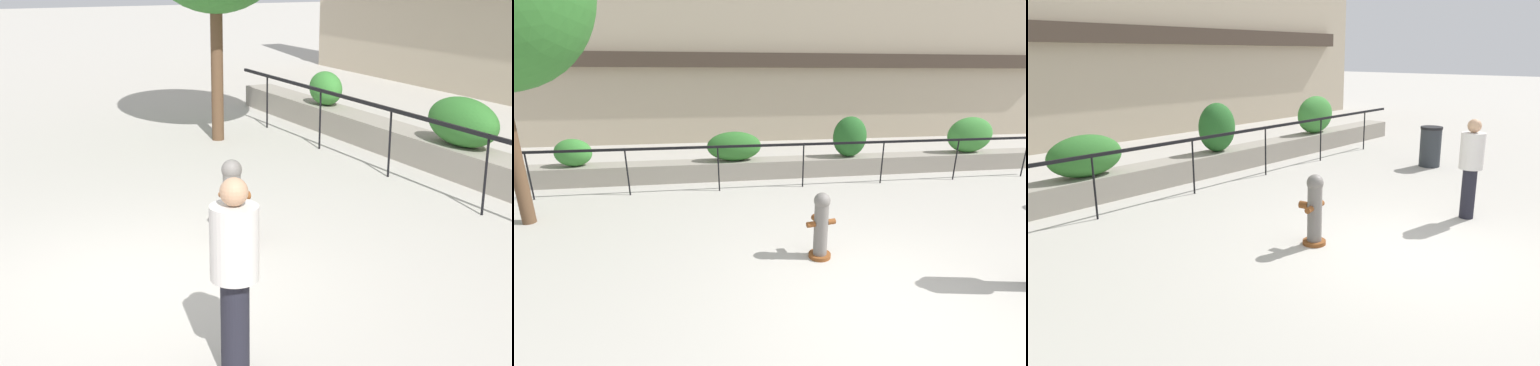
% 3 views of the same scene
% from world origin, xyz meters
% --- Properties ---
extents(ground_plane, '(120.00, 120.00, 0.00)m').
position_xyz_m(ground_plane, '(0.00, 0.00, 0.00)').
color(ground_plane, '#B2ADA3').
extents(fence_railing_segment, '(15.00, 0.05, 1.15)m').
position_xyz_m(fence_railing_segment, '(-0.00, 4.90, 1.02)').
color(fence_railing_segment, black).
rests_on(fence_railing_segment, ground).
extents(hedge_bush_0, '(0.91, 0.60, 0.72)m').
position_xyz_m(hedge_bush_0, '(-5.85, 6.00, 0.86)').
color(hedge_bush_0, '#387F33').
rests_on(hedge_bush_0, planter_wall_low).
extents(hedge_bush_1, '(1.49, 0.70, 0.80)m').
position_xyz_m(hedge_bush_1, '(-1.69, 6.00, 0.90)').
color(hedge_bush_1, '#2D6B28').
rests_on(hedge_bush_1, planter_wall_low).
extents(fire_hydrant, '(0.48, 0.46, 1.08)m').
position_xyz_m(fire_hydrant, '(-0.60, 1.35, 0.55)').
color(fire_hydrant, brown).
rests_on(fire_hydrant, ground).
extents(pedestrian, '(0.52, 0.52, 1.73)m').
position_xyz_m(pedestrian, '(2.14, 0.10, 0.99)').
color(pedestrian, black).
rests_on(pedestrian, ground).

